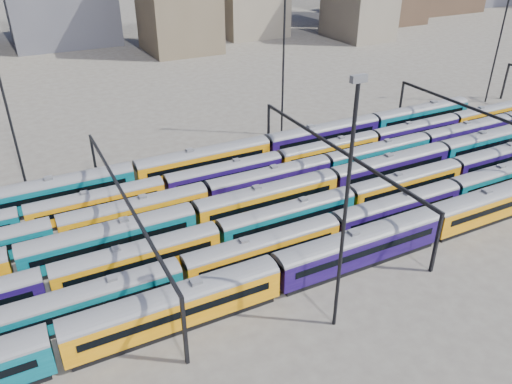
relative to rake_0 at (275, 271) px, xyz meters
name	(u,v)px	position (x,y,z in m)	size (l,w,h in m)	color
ground	(273,212)	(8.03, 15.00, -2.91)	(500.00, 500.00, 0.00)	#48433D
rake_0	(275,271)	(0.00, 0.00, 0.00)	(134.65, 3.28, 5.54)	black
rake_1	(263,247)	(1.19, 5.00, -0.33)	(99.65, 2.92, 4.91)	black
rake_2	(288,214)	(7.40, 10.00, -0.38)	(97.79, 2.87, 4.82)	black
rake_3	(332,180)	(17.82, 15.00, -0.15)	(127.84, 3.12, 5.25)	black
rake_4	(270,178)	(10.15, 20.00, -0.33)	(139.73, 2.92, 4.91)	black
rake_5	(279,160)	(14.55, 25.00, -0.48)	(113.01, 2.76, 4.63)	black
rake_6	(134,173)	(-7.38, 30.00, -0.02)	(133.77, 3.26, 5.50)	black
gantry_1	(125,203)	(-11.97, 15.00, 3.88)	(0.35, 40.35, 8.03)	black
gantry_2	(336,154)	(18.03, 15.00, 3.88)	(0.35, 40.35, 8.03)	black
gantry_3	(486,120)	(48.03, 15.00, 3.88)	(0.35, 40.35, 8.03)	black
mast_1	(5,102)	(-21.97, 37.00, 11.06)	(1.40, 0.50, 25.60)	black
mast_2	(346,205)	(3.03, -7.00, 11.06)	(1.40, 0.50, 25.60)	black
mast_3	(283,61)	(23.03, 39.00, 11.06)	(1.40, 0.50, 25.60)	black
mast_5	(500,38)	(73.03, 35.00, 11.06)	(1.40, 0.50, 25.60)	black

